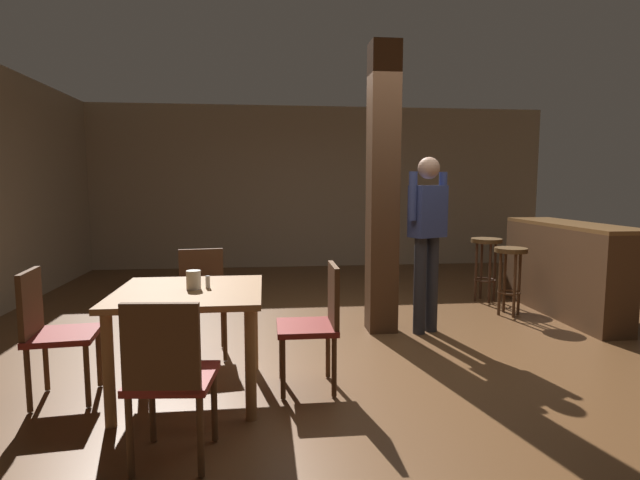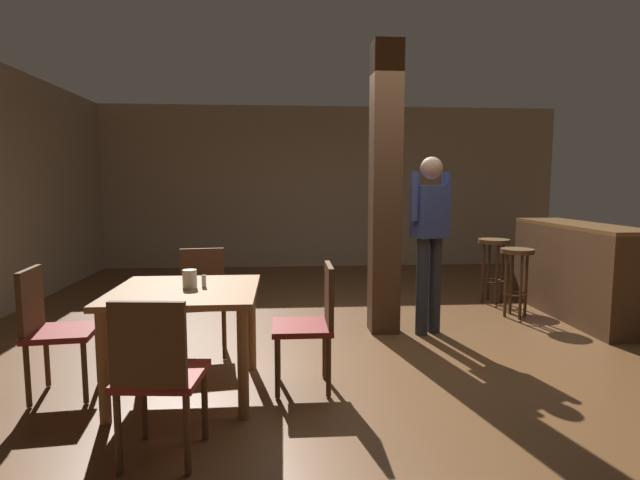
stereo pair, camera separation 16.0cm
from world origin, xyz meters
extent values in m
plane|color=brown|center=(0.00, 0.00, 0.00)|extent=(10.80, 10.80, 0.00)
cube|color=gray|center=(0.00, 4.50, 1.40)|extent=(8.00, 0.10, 2.80)
cube|color=#422816|center=(0.13, 0.48, 1.40)|extent=(0.28, 0.28, 2.80)
cube|color=brown|center=(-1.54, -0.89, 0.73)|extent=(0.98, 0.98, 0.04)
cylinder|color=brown|center=(-1.12, -0.46, 0.35)|extent=(0.07, 0.07, 0.71)
cylinder|color=brown|center=(-1.96, -0.46, 0.35)|extent=(0.07, 0.07, 0.71)
cylinder|color=brown|center=(-1.12, -1.31, 0.35)|extent=(0.07, 0.07, 0.71)
cylinder|color=brown|center=(-1.96, -1.31, 0.35)|extent=(0.07, 0.07, 0.71)
cube|color=maroon|center=(-1.55, -0.11, 0.45)|extent=(0.47, 0.47, 0.04)
cube|color=#4C301C|center=(-1.58, 0.09, 0.68)|extent=(0.38, 0.08, 0.45)
cylinder|color=#4C301C|center=(-1.36, -0.26, 0.23)|extent=(0.04, 0.04, 0.43)
cylinder|color=#4C301C|center=(-1.70, -0.30, 0.23)|extent=(0.04, 0.04, 0.43)
cylinder|color=#4C301C|center=(-1.40, 0.09, 0.23)|extent=(0.04, 0.04, 0.43)
cylinder|color=#4C301C|center=(-1.75, 0.05, 0.23)|extent=(0.04, 0.04, 0.43)
cube|color=maroon|center=(-2.38, -0.87, 0.45)|extent=(0.46, 0.46, 0.04)
cube|color=#4C301C|center=(-2.57, -0.89, 0.68)|extent=(0.07, 0.38, 0.45)
cylinder|color=#4C301C|center=(-2.22, -0.68, 0.23)|extent=(0.04, 0.04, 0.43)
cylinder|color=#4C301C|center=(-2.19, -1.03, 0.23)|extent=(0.04, 0.04, 0.43)
cylinder|color=#4C301C|center=(-2.57, -0.72, 0.23)|extent=(0.04, 0.04, 0.43)
cylinder|color=#4C301C|center=(-2.53, -1.07, 0.23)|extent=(0.04, 0.04, 0.43)
cube|color=maroon|center=(-0.73, -0.87, 0.45)|extent=(0.42, 0.42, 0.04)
cube|color=#4C301C|center=(-0.54, -0.87, 0.68)|extent=(0.04, 0.38, 0.45)
cylinder|color=#4C301C|center=(-0.91, -1.05, 0.23)|extent=(0.04, 0.04, 0.43)
cylinder|color=#4C301C|center=(-0.91, -0.70, 0.23)|extent=(0.04, 0.04, 0.43)
cylinder|color=#4C301C|center=(-0.56, -1.05, 0.23)|extent=(0.04, 0.04, 0.43)
cylinder|color=#4C301C|center=(-0.56, -0.70, 0.23)|extent=(0.04, 0.04, 0.43)
cube|color=maroon|center=(-1.51, -1.72, 0.45)|extent=(0.46, 0.46, 0.04)
cube|color=#4C301C|center=(-1.53, -1.91, 0.68)|extent=(0.38, 0.07, 0.45)
cylinder|color=#4C301C|center=(-1.67, -1.53, 0.23)|extent=(0.04, 0.04, 0.43)
cylinder|color=#4C301C|center=(-1.32, -1.56, 0.23)|extent=(0.04, 0.04, 0.43)
cylinder|color=#4C301C|center=(-1.70, -1.88, 0.23)|extent=(0.04, 0.04, 0.43)
cylinder|color=#4C301C|center=(-1.35, -1.91, 0.23)|extent=(0.04, 0.04, 0.43)
cylinder|color=silver|center=(-1.51, -0.87, 0.81)|extent=(0.10, 0.10, 0.13)
cylinder|color=silver|center=(-1.42, -0.85, 0.79)|extent=(0.03, 0.03, 0.09)
cube|color=navy|center=(0.55, 0.36, 1.20)|extent=(0.39, 0.32, 0.50)
sphere|color=#997056|center=(0.55, 0.36, 1.61)|extent=(0.28, 0.28, 0.21)
cylinder|color=#232328|center=(0.62, 0.39, 0.47)|extent=(0.16, 0.16, 0.95)
cylinder|color=#232328|center=(0.48, 0.33, 0.47)|extent=(0.16, 0.16, 0.95)
cylinder|color=navy|center=(0.73, 0.44, 1.35)|extent=(0.11, 0.11, 0.46)
cylinder|color=navy|center=(0.37, 0.28, 1.35)|extent=(0.11, 0.11, 0.46)
cube|color=brown|center=(2.38, 0.84, 1.01)|extent=(0.56, 1.92, 0.04)
cube|color=#4C301C|center=(2.28, 0.84, 0.50)|extent=(0.36, 1.92, 0.99)
cylinder|color=#4C3319|center=(1.69, 0.89, 0.73)|extent=(0.35, 0.35, 0.05)
torus|color=#422816|center=(1.69, 0.89, 0.26)|extent=(0.25, 0.25, 0.02)
cylinder|color=#422816|center=(1.69, 1.01, 0.35)|extent=(0.03, 0.03, 0.71)
cylinder|color=#422816|center=(1.69, 0.78, 0.35)|extent=(0.03, 0.03, 0.71)
cylinder|color=#422816|center=(1.81, 0.89, 0.35)|extent=(0.03, 0.03, 0.71)
cylinder|color=#422816|center=(1.58, 0.89, 0.35)|extent=(0.03, 0.03, 0.71)
cylinder|color=#4C3319|center=(1.72, 1.56, 0.76)|extent=(0.38, 0.38, 0.05)
torus|color=#382114|center=(1.72, 1.56, 0.27)|extent=(0.26, 0.26, 0.02)
cylinder|color=#382114|center=(1.72, 1.68, 0.37)|extent=(0.03, 0.03, 0.74)
cylinder|color=#382114|center=(1.72, 1.44, 0.37)|extent=(0.03, 0.03, 0.74)
cylinder|color=#382114|center=(1.84, 1.56, 0.37)|extent=(0.03, 0.03, 0.74)
cylinder|color=#382114|center=(1.59, 1.56, 0.37)|extent=(0.03, 0.03, 0.74)
camera|label=1|loc=(-1.02, -4.31, 1.47)|focal=28.00mm
camera|label=2|loc=(-0.87, -4.33, 1.47)|focal=28.00mm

